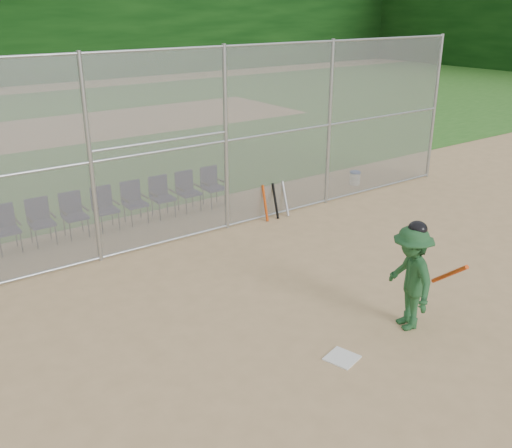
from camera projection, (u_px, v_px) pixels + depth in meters
ground at (352, 340)px, 8.63m from camera, size 100.00×100.00×0.00m
grass_strip at (24, 134)px, 22.24m from camera, size 100.00×100.00×0.00m
dirt_patch_far at (24, 134)px, 22.24m from camera, size 24.00×24.00×0.00m
backstop_fence at (185, 144)px, 11.66m from camera, size 16.09×0.09×4.00m
home_plate at (342, 358)px, 8.18m from camera, size 0.52×0.52×0.02m
batter_at_plate at (410, 277)px, 8.71m from camera, size 1.01×1.37×1.77m
water_cooler at (355, 178)px, 15.96m from camera, size 0.30×0.30×0.38m
spare_bats at (275, 201)px, 13.42m from camera, size 0.66×0.32×0.84m
chair_2 at (7, 230)px, 11.54m from camera, size 0.54×0.52×0.96m
chair_3 at (42, 222)px, 11.92m from camera, size 0.54×0.52×0.96m
chair_4 at (75, 216)px, 12.30m from camera, size 0.54×0.52×0.96m
chair_5 at (106, 209)px, 12.69m from camera, size 0.54×0.52×0.96m
chair_6 at (135, 203)px, 13.07m from camera, size 0.54×0.52×0.96m
chair_7 at (163, 197)px, 13.45m from camera, size 0.54×0.52×0.96m
chair_8 at (189, 192)px, 13.84m from camera, size 0.54×0.52×0.96m
chair_9 at (214, 187)px, 14.22m from camera, size 0.54×0.52×0.96m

